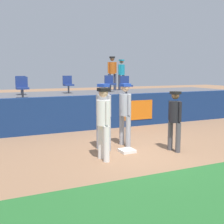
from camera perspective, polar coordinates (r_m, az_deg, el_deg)
ground_plane at (r=8.25m, az=4.39°, el=-7.74°), size 60.00×60.00×0.00m
grass_foreground_strip at (r=5.86m, az=20.08°, el=-14.96°), size 18.00×2.80×0.01m
first_base at (r=8.19m, az=2.95°, el=-7.57°), size 0.40×0.40×0.08m
player_fielder_home at (r=7.27m, az=-1.67°, el=-1.36°), size 0.36×0.57×1.83m
player_runner_visitor at (r=8.21m, az=-1.68°, el=-0.01°), size 0.48×0.48×1.89m
player_coach_visitor at (r=8.67m, az=2.58°, el=0.37°), size 0.40×0.52×1.87m
player_umpire at (r=8.26m, az=12.18°, el=-0.95°), size 0.36×0.47×1.69m
field_wall at (r=11.17m, az=-4.06°, el=-0.11°), size 18.00×0.26×1.32m
bleacher_platform at (r=13.59m, az=-7.92°, el=0.99°), size 18.00×4.80×1.17m
seat_front_left at (r=11.91m, az=-17.18°, el=4.83°), size 0.46×0.44×0.84m
seat_front_right at (r=13.29m, az=2.69°, el=5.48°), size 0.45×0.44×0.84m
seat_back_left at (r=13.71m, az=-17.37°, el=5.20°), size 0.44×0.44×0.84m
seat_back_right at (r=14.91m, az=-0.43°, el=5.77°), size 0.47×0.44×0.84m
seat_back_center at (r=14.16m, az=-8.60°, el=5.55°), size 0.45×0.44×0.84m
spectator_hooded at (r=16.35m, az=1.87°, el=7.74°), size 0.45×0.41×1.69m
spectator_capped at (r=16.04m, az=0.03°, el=8.05°), size 0.51×0.37×1.84m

